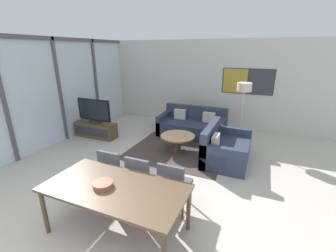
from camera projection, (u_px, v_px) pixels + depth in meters
The scene contains 14 objects.
wall_back at pixel (209, 84), 7.45m from camera, with size 7.85×0.09×2.80m.
window_wall_left at pixel (58, 86), 6.11m from camera, with size 0.07×5.93×2.80m.
area_rug at pixel (178, 150), 5.81m from camera, with size 2.39×2.05×0.01m.
tv_console at pixel (96, 130), 6.68m from camera, with size 1.27×0.43×0.45m.
television at pixel (94, 111), 6.49m from camera, with size 1.10×0.20×0.70m.
sofa_main at pixel (192, 126), 6.83m from camera, with size 1.95×0.96×0.83m.
sofa_side at pixel (223, 149), 5.26m from camera, with size 0.96×1.47×0.83m.
coffee_table at pixel (178, 139), 5.71m from camera, with size 0.87×0.87×0.42m.
dining_table at pixel (115, 191), 3.03m from camera, with size 1.94×0.96×0.74m.
dining_chair_left at pixel (114, 168), 3.92m from camera, with size 0.46×0.46×0.88m.
dining_chair_centre at pixel (141, 176), 3.69m from camera, with size 0.46×0.46×0.88m.
dining_chair_right at pixel (174, 183), 3.49m from camera, with size 0.46×0.46×0.88m.
fruit_bowl at pixel (103, 184), 3.00m from camera, with size 0.27×0.27×0.07m.
floor_lamp at pixel (244, 91), 5.85m from camera, with size 0.37×0.37×1.67m.
Camera 1 is at (1.74, -1.50, 2.47)m, focal length 24.00 mm.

